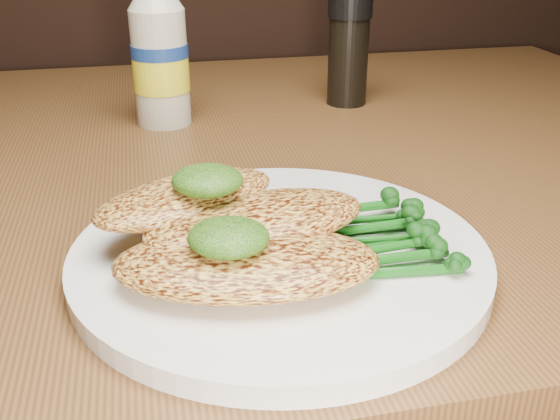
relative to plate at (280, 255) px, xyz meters
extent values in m
cylinder|color=white|center=(0.00, 0.00, 0.00)|extent=(0.29, 0.29, 0.01)
ellipsoid|color=#E9B14A|center=(-0.03, -0.04, 0.02)|extent=(0.18, 0.11, 0.03)
ellipsoid|color=#E9B14A|center=(-0.02, 0.00, 0.03)|extent=(0.17, 0.11, 0.02)
ellipsoid|color=#E9B14A|center=(-0.06, 0.03, 0.04)|extent=(0.15, 0.12, 0.02)
ellipsoid|color=black|center=(-0.04, -0.04, 0.04)|extent=(0.06, 0.06, 0.02)
ellipsoid|color=black|center=(-0.05, 0.02, 0.05)|extent=(0.06, 0.06, 0.02)
camera|label=1|loc=(-0.08, -0.38, 0.22)|focal=41.43mm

